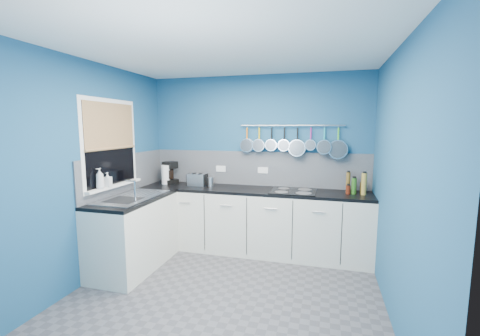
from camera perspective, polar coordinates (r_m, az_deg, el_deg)
The scene contains 42 objects.
floor at distance 3.62m, azimuth -2.55°, elevation -21.85°, with size 3.20×3.00×0.02m, color #47474C.
ceiling at distance 3.24m, azimuth -2.83°, elevation 20.85°, with size 3.20×3.00×0.02m, color white.
wall_back at distance 4.64m, azimuth 3.07°, elevation 1.16°, with size 3.20×0.02×2.50m, color navy.
wall_front at distance 1.85m, azimuth -17.44°, elevation -8.88°, with size 3.20×0.02×2.50m, color navy.
wall_left at distance 3.99m, azimuth -25.26°, elevation -0.58°, with size 0.02×3.00×2.50m, color navy.
wall_right at distance 3.11m, azimuth 26.89°, elevation -2.79°, with size 0.02×3.00×2.50m, color navy.
backsplash_back at distance 4.63m, azimuth 3.01°, elevation -0.10°, with size 3.20×0.02×0.50m, color slate.
backsplash_left at distance 4.46m, azimuth -19.98°, elevation -0.84°, with size 0.02×1.80×0.50m, color slate.
cabinet_run_back at distance 4.51m, azimuth 2.15°, elevation -9.68°, with size 3.20×0.60×0.86m, color silver.
worktop_back at distance 4.40m, azimuth 2.18°, elevation -4.07°, with size 3.20×0.60×0.04m, color black.
cabinet_run_left at distance 4.22m, azimuth -18.66°, elevation -11.29°, with size 0.60×1.20×0.86m, color silver.
worktop_left at distance 4.10m, azimuth -18.92°, elevation -5.32°, with size 0.60×1.20×0.04m, color black.
window_frame at distance 4.17m, azimuth -22.45°, elevation 4.03°, with size 0.01×1.00×1.10m, color white.
window_glass at distance 4.17m, azimuth -22.39°, elevation 4.03°, with size 0.01×0.90×1.00m, color black.
bamboo_blind at distance 4.16m, azimuth -22.46°, elevation 7.12°, with size 0.01×0.90×0.55m, color #9A784C.
window_sill at distance 4.22m, azimuth -21.83°, elevation -2.97°, with size 0.10×0.98×0.03m, color white.
sink_unit at distance 4.10m, azimuth -18.94°, elevation -4.99°, with size 0.50×0.95×0.01m, color silver.
mixer_tap at distance 3.84m, azimuth -18.54°, elevation -3.88°, with size 0.12×0.08×0.26m, color silver, non-canonical shape.
socket_left at distance 4.77m, azimuth -3.50°, elevation -0.13°, with size 0.15×0.01×0.09m, color white.
socket_right at distance 4.60m, azimuth 4.19°, elevation -0.41°, with size 0.15×0.01×0.09m, color white.
pot_rail at distance 4.47m, azimuth 9.28°, elevation 7.64°, with size 0.02×0.02×1.45m, color silver.
soap_bottle_a at distance 3.97m, azimuth -24.12°, elevation -1.74°, with size 0.09×0.09×0.24m, color white.
soap_bottle_b at distance 4.07m, azimuth -22.93°, elevation -1.93°, with size 0.08×0.08×0.17m, color white.
paper_towel at distance 4.88m, azimuth -13.33°, elevation -1.17°, with size 0.13×0.13×0.29m, color white.
coffee_maker at distance 4.92m, azimuth -12.68°, elevation -0.82°, with size 0.19×0.21×0.33m, color black, non-canonical shape.
toaster at distance 4.68m, azimuth -7.75°, elevation -2.10°, with size 0.27×0.15×0.17m, color silver.
canister at distance 4.59m, azimuth -5.37°, elevation -2.51°, with size 0.09×0.09×0.13m, color silver.
hob at distance 4.27m, azimuth 9.66°, elevation -4.17°, with size 0.59×0.52×0.01m, color black.
pan_0 at distance 4.58m, azimuth 1.26°, elevation 5.32°, with size 0.19×0.07×0.38m, color silver, non-canonical shape.
pan_1 at distance 4.54m, azimuth 3.49°, elevation 5.36°, with size 0.18×0.08×0.37m, color silver, non-canonical shape.
pan_2 at distance 4.50m, azimuth 5.76°, elevation 5.41°, with size 0.17×0.08×0.36m, color silver, non-canonical shape.
pan_3 at distance 4.48m, azimuth 8.06°, elevation 5.36°, with size 0.17×0.10×0.36m, color silver, non-canonical shape.
pan_4 at distance 4.46m, azimuth 10.37°, elevation 4.86°, with size 0.24×0.09×0.43m, color silver, non-canonical shape.
pan_5 at distance 4.44m, azimuth 12.73°, elevation 5.35°, with size 0.15×0.07×0.34m, color silver, non-canonical shape.
pan_6 at distance 4.44m, azimuth 15.07°, elevation 4.97°, with size 0.20×0.11×0.39m, color silver, non-canonical shape.
pan_7 at distance 4.45m, azimuth 17.40°, elevation 4.50°, with size 0.26×0.08×0.45m, color silver, non-canonical shape.
condiment_0 at distance 4.43m, azimuth 21.33°, elevation -3.32°, with size 0.06×0.06×0.14m, color brown.
condiment_1 at distance 4.39m, azimuth 20.06°, elevation -2.97°, with size 0.06×0.06×0.20m, color black.
condiment_2 at distance 4.38m, azimuth 19.04°, elevation -2.47°, with size 0.05×0.05×0.27m, color brown.
condiment_3 at distance 4.29m, azimuth 21.60°, elevation -2.71°, with size 0.07×0.07×0.28m, color olive.
condiment_4 at distance 4.30m, azimuth 20.00°, elevation -3.11°, with size 0.06×0.06×0.21m, color #265919.
condiment_5 at distance 4.29m, azimuth 19.06°, elevation -3.75°, with size 0.06×0.06×0.11m, color #4C190C.
Camera 1 is at (0.97, -3.00, 1.76)m, focal length 23.48 mm.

